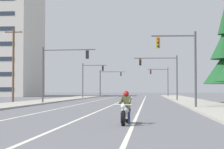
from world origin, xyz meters
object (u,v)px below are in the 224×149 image
(traffic_signal_far_left, at_px, (107,79))
(utility_pole_left_near, at_px, (13,64))
(traffic_signal_far_right, at_px, (162,78))
(traffic_signal_near_right, at_px, (183,59))
(traffic_signal_mid_left, at_px, (89,75))
(traffic_signal_near_left, at_px, (58,65))
(traffic_signal_mid_right, at_px, (164,70))
(motorcycle_with_rider, at_px, (125,111))

(traffic_signal_far_left, distance_m, utility_pole_left_near, 49.33)
(traffic_signal_far_right, height_order, utility_pole_left_near, utility_pole_left_near)
(traffic_signal_near_right, xyz_separation_m, utility_pole_left_near, (-18.63, 13.04, 0.55))
(traffic_signal_mid_left, bearing_deg, traffic_signal_near_right, -70.33)
(utility_pole_left_near, bearing_deg, traffic_signal_far_right, 64.04)
(traffic_signal_mid_left, bearing_deg, traffic_signal_near_left, -88.73)
(traffic_signal_near_left, xyz_separation_m, traffic_signal_mid_left, (-0.59, 26.64, -0.10))
(traffic_signal_mid_right, relative_size, utility_pole_left_near, 0.71)
(traffic_signal_mid_left, height_order, traffic_signal_far_left, same)
(traffic_signal_near_left, relative_size, traffic_signal_far_left, 1.00)
(traffic_signal_near_right, xyz_separation_m, traffic_signal_mid_right, (-0.65, 22.12, 0.15))
(motorcycle_with_rider, distance_m, traffic_signal_near_right, 15.47)
(traffic_signal_near_right, height_order, traffic_signal_far_left, same)
(traffic_signal_far_left, bearing_deg, utility_pole_left_near, -97.02)
(traffic_signal_near_left, distance_m, utility_pole_left_near, 6.73)
(traffic_signal_near_right, xyz_separation_m, traffic_signal_far_right, (0.10, 51.51, 0.05))
(traffic_signal_near_left, distance_m, traffic_signal_far_left, 51.84)
(traffic_signal_near_right, bearing_deg, traffic_signal_mid_right, 91.69)
(traffic_signal_far_right, bearing_deg, traffic_signal_near_right, -90.11)
(traffic_signal_mid_left, relative_size, utility_pole_left_near, 0.71)
(motorcycle_with_rider, relative_size, traffic_signal_far_right, 0.35)
(motorcycle_with_rider, relative_size, traffic_signal_near_right, 0.35)
(traffic_signal_mid_left, distance_m, traffic_signal_far_left, 25.21)
(motorcycle_with_rider, bearing_deg, utility_pole_left_near, 118.24)
(traffic_signal_near_right, relative_size, traffic_signal_mid_left, 1.00)
(traffic_signal_far_left, bearing_deg, traffic_signal_far_right, -39.56)
(traffic_signal_near_left, bearing_deg, traffic_signal_far_left, 90.04)
(traffic_signal_far_left, relative_size, utility_pole_left_near, 0.71)
(traffic_signal_mid_right, xyz_separation_m, utility_pole_left_near, (-17.98, -9.07, 0.40))
(traffic_signal_far_right, bearing_deg, traffic_signal_far_left, 140.44)
(motorcycle_with_rider, height_order, traffic_signal_mid_left, traffic_signal_mid_left)
(traffic_signal_mid_right, height_order, traffic_signal_mid_left, same)
(motorcycle_with_rider, distance_m, traffic_signal_near_left, 26.52)
(traffic_signal_far_right, bearing_deg, motorcycle_with_rider, -93.36)
(motorcycle_with_rider, height_order, utility_pole_left_near, utility_pole_left_near)
(traffic_signal_near_left, height_order, traffic_signal_far_left, same)
(motorcycle_with_rider, bearing_deg, traffic_signal_mid_right, 85.13)
(traffic_signal_near_left, relative_size, traffic_signal_mid_left, 1.00)
(traffic_signal_far_right, xyz_separation_m, utility_pole_left_near, (-18.73, -38.47, 0.50))
(traffic_signal_mid_left, xyz_separation_m, traffic_signal_far_right, (13.25, 14.71, 0.01))
(traffic_signal_far_right, bearing_deg, traffic_signal_near_left, -107.03)
(traffic_signal_mid_right, xyz_separation_m, traffic_signal_far_right, (0.75, 29.40, -0.10))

